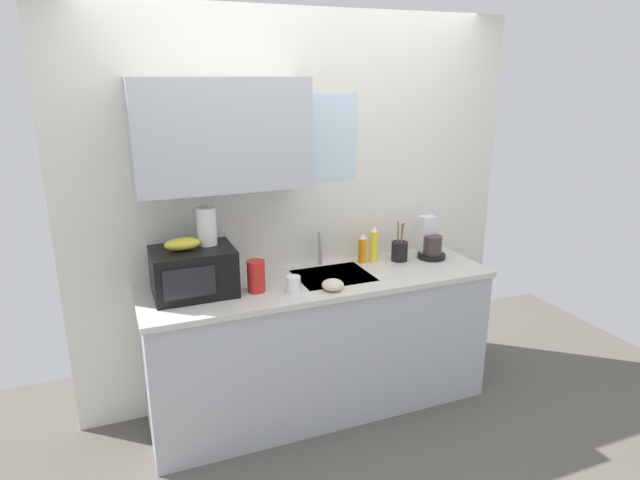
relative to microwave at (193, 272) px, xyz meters
name	(u,v)px	position (x,y,z in m)	size (l,w,h in m)	color
kitchen_wall_assembly	(286,197)	(0.65, 0.26, 0.33)	(2.96, 0.42, 2.50)	silver
counter_unit	(320,343)	(0.76, -0.05, -0.58)	(2.19, 0.63, 0.90)	#B2B7BC
sink_faucet	(320,248)	(0.86, 0.19, -0.02)	(0.03, 0.03, 0.23)	#B2B5BA
microwave	(193,272)	(0.00, 0.00, 0.00)	(0.46, 0.35, 0.27)	black
banana_bunch	(182,244)	(-0.05, 0.00, 0.17)	(0.20, 0.11, 0.07)	gold
paper_towel_roll	(207,226)	(0.10, 0.05, 0.24)	(0.11, 0.11, 0.22)	white
coffee_maker	(430,242)	(1.62, 0.06, -0.03)	(0.19, 0.21, 0.28)	black
dish_soap_bottle_orange	(362,249)	(1.14, 0.13, -0.04)	(0.06, 0.06, 0.20)	orange
dish_soap_bottle_yellow	(374,245)	(1.22, 0.13, -0.02)	(0.06, 0.06, 0.24)	yellow
cereal_canister	(256,276)	(0.34, -0.10, -0.04)	(0.10, 0.10, 0.19)	red
mug_white	(293,284)	(0.54, -0.19, -0.09)	(0.08, 0.08, 0.10)	white
utensil_crock	(400,251)	(1.39, 0.07, -0.06)	(0.11, 0.11, 0.27)	black
small_bowl	(332,285)	(0.76, -0.25, -0.10)	(0.13, 0.13, 0.07)	beige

